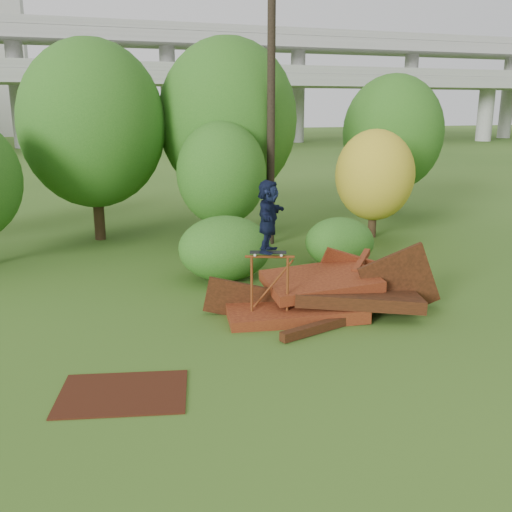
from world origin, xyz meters
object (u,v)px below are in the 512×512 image
object	(u,v)px
scrap_pile	(324,295)
skater	(268,216)
flat_plate	(123,393)
utility_pole	(271,88)

from	to	relation	value
scrap_pile	skater	world-z (taller)	skater
skater	flat_plate	size ratio (longest dim) A/B	0.73
scrap_pile	flat_plate	size ratio (longest dim) A/B	2.61
flat_plate	utility_pole	world-z (taller)	utility_pole
flat_plate	skater	bearing A→B (deg)	33.83
scrap_pile	skater	size ratio (longest dim) A/B	3.55
utility_pole	flat_plate	bearing A→B (deg)	-122.85
utility_pole	skater	bearing A→B (deg)	-110.54
flat_plate	utility_pole	xyz separation A→B (m)	(6.36, 9.84, 5.50)
scrap_pile	utility_pole	world-z (taller)	utility_pole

